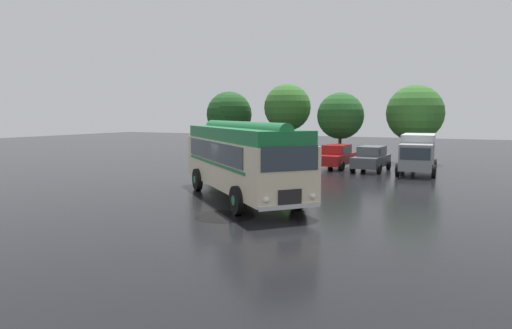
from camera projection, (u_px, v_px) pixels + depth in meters
ground_plane at (238, 199)px, 20.49m from camera, size 120.00×120.00×0.00m
vintage_bus at (241, 157)px, 20.50m from camera, size 9.12×8.57×3.49m
car_near_left at (294, 155)px, 33.47m from camera, size 2.12×4.28×1.66m
car_mid_left at (336, 156)px, 32.28m from camera, size 2.11×4.28×1.66m
car_mid_right at (371, 158)px, 30.76m from camera, size 2.10×4.27×1.66m
box_van at (418, 152)px, 29.65m from camera, size 2.61×5.88×2.50m
tree_far_left at (230, 113)px, 42.42m from camera, size 4.31×4.22×5.94m
tree_left_of_centre at (286, 108)px, 39.88m from camera, size 4.09×4.09×6.46m
tree_centre at (340, 116)px, 36.66m from camera, size 3.75×3.75×5.57m
tree_right_of_centre at (415, 112)px, 35.33m from camera, size 4.38×4.38×6.09m
puddle_patch at (225, 216)px, 17.06m from camera, size 2.25×2.25×0.01m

